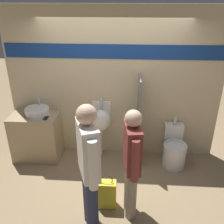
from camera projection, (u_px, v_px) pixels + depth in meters
The scene contains 11 objects.
ground_plane at pixel (111, 169), 4.45m from camera, with size 16.00×16.00×0.00m, color #997F5B.
display_wall at pixel (114, 86), 4.40m from camera, with size 3.76×0.07×2.70m.
sink_counter at pixel (37, 136), 4.62m from camera, with size 0.85×0.54×0.88m.
sink_basin at pixel (37, 111), 4.45m from camera, with size 0.43×0.43×0.25m.
cell_phone at pixel (46, 118), 4.31m from camera, with size 0.07×0.14×0.01m.
divider_near_counter at pixel (138, 122), 4.37m from camera, with size 0.03×0.50×1.61m.
urinal_near_counter at pixel (101, 120), 4.52m from camera, with size 0.35×0.31×1.13m.
toilet at pixel (174, 150), 4.47m from camera, with size 0.42×0.58×0.85m.
person_in_vest at pixel (89, 165), 2.98m from camera, with size 0.34×0.59×1.77m.
person_with_lanyard at pixel (132, 161), 3.20m from camera, with size 0.24×0.56×1.61m.
shopping_bag at pixel (107, 194), 3.60m from camera, with size 0.28×0.15×0.56m.
Camera 1 is at (0.25, -3.57, 2.84)m, focal length 40.00 mm.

